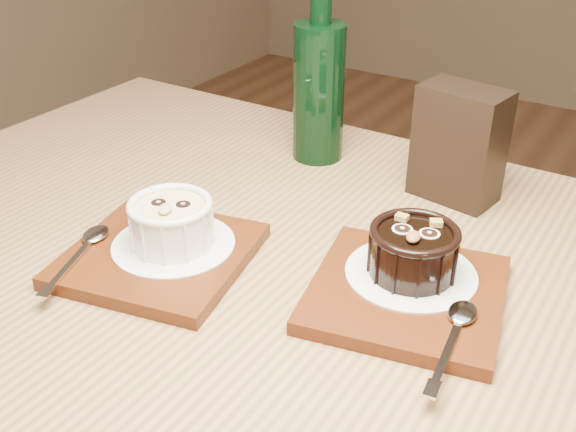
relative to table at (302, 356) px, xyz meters
The scene contains 11 objects.
table is the anchor object (origin of this frame).
tray_left 0.19m from the table, 164.89° to the right, with size 0.18×0.18×0.01m, color #54250E.
doily_left 0.18m from the table, 169.93° to the right, with size 0.13×0.13×0.00m, color white.
ramekin_white 0.20m from the table, 169.91° to the right, with size 0.09×0.09×0.05m.
spoon_left 0.26m from the table, 156.89° to the right, with size 0.03×0.13×0.01m, color white, non-canonical shape.
tray_right 0.14m from the table, 20.32° to the left, with size 0.18×0.18×0.01m, color #54250E.
doily_right 0.15m from the table, 33.16° to the left, with size 0.13×0.13×0.00m, color white.
ramekin_dark 0.17m from the table, 33.17° to the left, with size 0.09×0.09×0.05m.
spoon_right 0.19m from the table, ahead, with size 0.03×0.13×0.01m, color white, non-canonical shape.
condiment_stand 0.31m from the table, 77.76° to the left, with size 0.10×0.06×0.14m, color black.
green_bottle 0.37m from the table, 117.52° to the left, with size 0.07×0.07×0.26m.
Camera 1 is at (0.19, -0.76, 1.15)m, focal length 42.00 mm.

